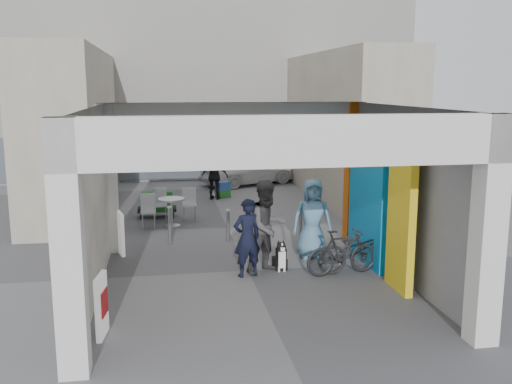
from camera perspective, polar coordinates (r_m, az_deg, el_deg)
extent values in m
plane|color=#5E5E63|center=(12.29, -0.80, -7.86)|extent=(90.00, 90.00, 0.00)
cube|color=silver|center=(7.92, -18.26, -5.61)|extent=(0.40, 0.40, 3.50)
cube|color=silver|center=(13.75, -14.58, 1.29)|extent=(0.40, 0.40, 3.50)
cube|color=silver|center=(9.15, 22.18, -3.71)|extent=(0.40, 0.40, 3.50)
cube|color=#CC560C|center=(14.49, 9.77, 1.94)|extent=(0.40, 0.40, 3.50)
plane|color=silver|center=(10.81, -15.92, -1.23)|extent=(0.00, 6.40, 6.40)
plane|color=gray|center=(11.74, 14.57, -0.25)|extent=(0.00, 6.40, 6.40)
cube|color=#0B7BBB|center=(12.78, 11.09, -0.84)|extent=(0.15, 2.00, 2.80)
cube|color=yellow|center=(11.16, 14.32, -2.63)|extent=(0.15, 1.00, 2.80)
plane|color=beige|center=(10.68, -0.03, 8.51)|extent=(6.40, 6.40, 0.00)
cube|color=silver|center=(13.71, -2.15, 7.49)|extent=(6.40, 0.30, 0.70)
cube|color=silver|center=(7.71, 3.71, 5.09)|extent=(6.40, 0.30, 0.70)
cube|color=white|center=(13.88, -2.24, 7.32)|extent=(4.20, 0.05, 0.55)
cube|color=white|center=(25.58, -5.67, 10.77)|extent=(18.00, 4.00, 8.00)
cube|color=#515966|center=(23.71, -5.19, 3.53)|extent=(16.20, 0.06, 1.80)
cube|color=white|center=(23.51, -10.18, 7.75)|extent=(2.60, 0.06, 0.50)
cube|color=red|center=(23.73, -1.62, 7.94)|extent=(2.20, 0.06, 0.50)
cube|color=#AAA48D|center=(19.27, -17.76, 5.94)|extent=(2.00, 9.00, 5.00)
cube|color=#AAA48D|center=(20.07, 8.74, 6.49)|extent=(2.00, 9.00, 5.00)
cylinder|color=gray|center=(14.34, -8.60, -3.33)|extent=(0.09, 0.09, 0.94)
cylinder|color=gray|center=(14.39, -2.80, -3.42)|extent=(0.09, 0.09, 0.82)
cylinder|color=gray|center=(14.67, 4.51, -2.91)|extent=(0.09, 0.09, 0.95)
cube|color=white|center=(9.39, -15.20, -10.93)|extent=(0.15, 0.56, 1.00)
cube|color=red|center=(9.37, -14.97, -10.64)|extent=(0.09, 0.39, 0.40)
cube|color=white|center=(13.69, -13.40, -4.04)|extent=(0.22, 0.55, 1.00)
cube|color=red|center=(13.67, -13.24, -3.83)|extent=(0.14, 0.38, 0.40)
cylinder|color=#A6A6AB|center=(16.17, -8.44, -2.05)|extent=(0.06, 0.06, 0.77)
cylinder|color=#A6A6AB|center=(16.26, -8.41, -3.34)|extent=(0.47, 0.47, 0.02)
cylinder|color=#A6A6AB|center=(16.09, -8.48, -0.72)|extent=(0.75, 0.75, 0.05)
cube|color=#A6A6AB|center=(16.00, -10.70, -2.79)|extent=(0.40, 0.40, 0.48)
cube|color=#A6A6AB|center=(16.09, -10.75, -0.99)|extent=(0.40, 0.05, 0.48)
cube|color=#A6A6AB|center=(16.74, -6.64, -2.08)|extent=(0.40, 0.40, 0.48)
cube|color=#A6A6AB|center=(16.83, -6.71, -0.37)|extent=(0.40, 0.05, 0.48)
cube|color=#A6A6AB|center=(16.83, -9.56, -2.10)|extent=(0.40, 0.40, 0.48)
cube|color=#A6A6AB|center=(16.92, -9.61, -0.39)|extent=(0.40, 0.05, 0.48)
cube|color=black|center=(17.39, -9.86, -2.02)|extent=(1.14, 0.57, 0.29)
cube|color=#1C5C1A|center=(17.22, -9.88, -1.66)|extent=(0.95, 0.33, 0.17)
cube|color=#1C5C1A|center=(17.33, -9.89, -0.94)|extent=(0.95, 0.33, 0.17)
cube|color=#1C5C1A|center=(17.43, -9.91, -0.24)|extent=(0.95, 0.33, 0.17)
cube|color=#1C5C1A|center=(20.17, -3.33, -0.16)|extent=(0.55, 0.50, 0.28)
cube|color=#294B99|center=(20.12, -3.34, 0.63)|extent=(0.55, 0.50, 0.28)
cube|color=black|center=(12.37, 2.38, -7.13)|extent=(0.25, 0.33, 0.25)
cube|color=black|center=(12.19, 2.52, -6.48)|extent=(0.20, 0.17, 0.37)
cube|color=white|center=(12.12, 2.61, -6.79)|extent=(0.16, 0.03, 0.35)
cylinder|color=white|center=(12.16, 2.32, -7.34)|extent=(0.05, 0.05, 0.29)
cylinder|color=white|center=(12.19, 2.85, -7.31)|extent=(0.05, 0.05, 0.29)
sphere|color=black|center=(12.11, 2.55, -5.47)|extent=(0.20, 0.20, 0.20)
cube|color=white|center=(12.02, 2.65, -5.70)|extent=(0.08, 0.12, 0.06)
cone|color=black|center=(12.11, 2.27, -5.00)|extent=(0.07, 0.07, 0.08)
cone|color=black|center=(12.13, 2.76, -4.98)|extent=(0.07, 0.07, 0.08)
imported|color=black|center=(11.71, -0.89, -4.61)|extent=(0.68, 0.54, 1.64)
imported|color=#3F3E41|center=(11.94, 1.15, -3.48)|extent=(1.19, 1.10, 1.97)
imported|color=#5685A7|center=(13.01, 5.64, -2.66)|extent=(0.95, 0.66, 1.84)
imported|color=black|center=(19.75, -4.14, 1.58)|extent=(1.03, 0.72, 1.62)
imported|color=black|center=(12.27, 10.24, -5.67)|extent=(1.93, 0.89, 0.98)
imported|color=black|center=(12.04, 8.66, -5.96)|extent=(1.66, 0.69, 0.97)
imported|color=silver|center=(22.75, -0.83, 2.39)|extent=(4.12, 2.89, 1.30)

